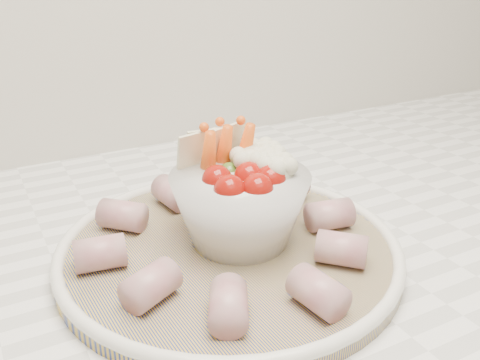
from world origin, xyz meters
TOP-DOWN VIEW (x-y plane):
  - serving_platter at (0.15, 1.41)m, footprint 0.34×0.34m
  - veggie_bowl at (0.17, 1.42)m, footprint 0.13×0.13m
  - cured_meat_rolls at (0.15, 1.41)m, footprint 0.27×0.28m

SIDE VIEW (x-z plane):
  - serving_platter at x=0.15m, z-range 0.92..0.94m
  - cured_meat_rolls at x=0.15m, z-range 0.94..0.97m
  - veggie_bowl at x=0.17m, z-range 0.92..1.03m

